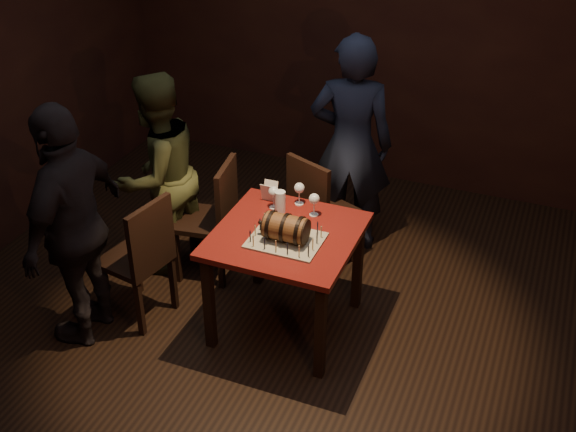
{
  "coord_description": "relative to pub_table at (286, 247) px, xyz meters",
  "views": [
    {
      "loc": [
        1.43,
        -3.42,
        3.24
      ],
      "look_at": [
        0.02,
        0.05,
        0.95
      ],
      "focal_mm": 45.0,
      "sensor_mm": 36.0,
      "label": 1
    }
  ],
  "objects": [
    {
      "name": "chair_left_rear",
      "position": [
        -0.71,
        0.37,
        -0.12
      ],
      "size": [
        0.46,
        0.46,
        0.93
      ],
      "color": "black",
      "rests_on": "ground"
    },
    {
      "name": "person_left_front",
      "position": [
        -1.21,
        -0.54,
        0.19
      ],
      "size": [
        0.46,
        0.99,
        1.66
      ],
      "primitive_type": "imported",
      "rotation": [
        0.0,
        0.0,
        -1.52
      ],
      "color": "black",
      "rests_on": "ground"
    },
    {
      "name": "room_shell",
      "position": [
        0.04,
        -0.16,
        0.76
      ],
      "size": [
        5.04,
        5.04,
        2.8
      ],
      "color": "black",
      "rests_on": "ground"
    },
    {
      "name": "birthday_candles",
      "position": [
        0.03,
        -0.09,
        0.16
      ],
      "size": [
        0.4,
        0.3,
        0.09
      ],
      "color": "#DCC183",
      "rests_on": "cake_board"
    },
    {
      "name": "wine_glass_mid",
      "position": [
        -0.05,
        0.37,
        0.23
      ],
      "size": [
        0.07,
        0.07,
        0.16
      ],
      "color": "silver",
      "rests_on": "pub_table"
    },
    {
      "name": "cake_board",
      "position": [
        0.03,
        -0.09,
        0.12
      ],
      "size": [
        0.45,
        0.35,
        0.01
      ],
      "primitive_type": "cube",
      "color": "gray",
      "rests_on": "pub_table"
    },
    {
      "name": "menu_card",
      "position": [
        -0.26,
        0.34,
        0.17
      ],
      "size": [
        0.1,
        0.05,
        0.13
      ],
      "primitive_type": null,
      "color": "white",
      "rests_on": "pub_table"
    },
    {
      "name": "pub_table",
      "position": [
        0.0,
        0.0,
        0.0
      ],
      "size": [
        0.9,
        0.9,
        0.75
      ],
      "color": "#540F0E",
      "rests_on": "ground"
    },
    {
      "name": "person_back",
      "position": [
        0.06,
        1.15,
        0.22
      ],
      "size": [
        0.7,
        0.54,
        1.72
      ],
      "primitive_type": "imported",
      "rotation": [
        0.0,
        0.0,
        3.36
      ],
      "color": "black",
      "rests_on": "ground"
    },
    {
      "name": "barrel_cake",
      "position": [
        0.03,
        -0.09,
        0.21
      ],
      "size": [
        0.32,
        0.19,
        0.19
      ],
      "color": "brown",
      "rests_on": "cake_board"
    },
    {
      "name": "wine_glass_right",
      "position": [
        0.09,
        0.27,
        0.23
      ],
      "size": [
        0.07,
        0.07,
        0.16
      ],
      "color": "silver",
      "rests_on": "pub_table"
    },
    {
      "name": "chair_left_front",
      "position": [
        -0.92,
        -0.27,
        -0.12
      ],
      "size": [
        0.47,
        0.47,
        0.93
      ],
      "color": "black",
      "rests_on": "ground"
    },
    {
      "name": "person_left_rear",
      "position": [
        -1.14,
        0.34,
        0.13
      ],
      "size": [
        0.78,
        0.89,
        1.54
      ],
      "primitive_type": "imported",
      "rotation": [
        0.0,
        0.0,
        -1.88
      ],
      "color": "#3C3F1F",
      "rests_on": "ground"
    },
    {
      "name": "pint_of_ale",
      "position": [
        -0.14,
        0.23,
        0.18
      ],
      "size": [
        0.07,
        0.07,
        0.15
      ],
      "color": "silver",
      "rests_on": "pub_table"
    },
    {
      "name": "wine_glass_left",
      "position": [
        -0.19,
        0.26,
        0.23
      ],
      "size": [
        0.07,
        0.07,
        0.16
      ],
      "color": "silver",
      "rests_on": "pub_table"
    },
    {
      "name": "chair_back",
      "position": [
        -0.05,
        0.74,
        -0.12
      ],
      "size": [
        0.53,
        0.53,
        0.93
      ],
      "color": "black",
      "rests_on": "ground"
    }
  ]
}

